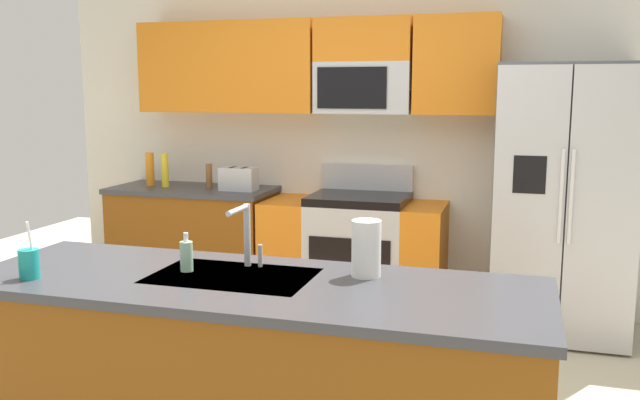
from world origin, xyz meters
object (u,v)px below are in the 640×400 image
object	(u,v)px
bottle_orange	(150,169)
drink_cup_teal	(29,264)
refrigerator	(562,202)
paper_towel_roll	(366,248)
pepper_mill	(209,176)
soap_dispenser	(186,256)
sink_faucet	(246,230)
toaster	(239,179)
range_oven	(354,254)
bottle_yellow	(165,170)

from	to	relation	value
bottle_orange	drink_cup_teal	size ratio (longest dim) A/B	1.10
refrigerator	bottle_orange	distance (m)	3.19
bottle_orange	paper_towel_roll	size ratio (longest dim) A/B	1.12
pepper_mill	bottle_orange	world-z (taller)	bottle_orange
pepper_mill	soap_dispenser	xyz separation A→B (m)	(1.01, -2.32, -0.03)
sink_faucet	paper_towel_roll	bearing A→B (deg)	1.16
soap_dispenser	drink_cup_teal	bearing A→B (deg)	-152.76
toaster	range_oven	bearing A→B (deg)	3.28
refrigerator	bottle_yellow	distance (m)	3.03
toaster	paper_towel_roll	world-z (taller)	paper_towel_roll
toaster	bottle_orange	world-z (taller)	bottle_orange
range_oven	refrigerator	bearing A→B (deg)	-2.81
sink_faucet	drink_cup_teal	distance (m)	0.91
range_oven	sink_faucet	world-z (taller)	sink_faucet
bottle_orange	drink_cup_teal	bearing A→B (deg)	-69.61
soap_dispenser	pepper_mill	bearing A→B (deg)	113.56
drink_cup_teal	soap_dispenser	distance (m)	0.64
range_oven	bottle_yellow	distance (m)	1.67
toaster	drink_cup_teal	bearing A→B (deg)	-86.30
pepper_mill	soap_dispenser	world-z (taller)	pepper_mill
sink_faucet	paper_towel_roll	world-z (taller)	sink_faucet
soap_dispenser	bottle_orange	bearing A→B (deg)	123.59
sink_faucet	bottle_orange	bearing A→B (deg)	128.88
pepper_mill	bottle_yellow	world-z (taller)	bottle_yellow
range_oven	bottle_yellow	size ratio (longest dim) A/B	5.02
toaster	drink_cup_teal	xyz separation A→B (m)	(0.17, -2.57, -0.03)
bottle_orange	soap_dispenser	world-z (taller)	bottle_orange
toaster	bottle_orange	bearing A→B (deg)	176.31
drink_cup_teal	pepper_mill	bearing A→B (deg)	99.59
refrigerator	sink_faucet	distance (m)	2.56
toaster	soap_dispenser	xyz separation A→B (m)	(0.74, -2.27, -0.02)
range_oven	refrigerator	distance (m)	1.55
range_oven	bottle_yellow	world-z (taller)	bottle_yellow
pepper_mill	bottle_orange	bearing A→B (deg)	179.79
paper_towel_roll	refrigerator	bearing A→B (deg)	67.25
drink_cup_teal	paper_towel_roll	size ratio (longest dim) A/B	1.02
pepper_mill	bottle_yellow	distance (m)	0.37
refrigerator	toaster	xyz separation A→B (m)	(-2.38, 0.02, 0.07)
refrigerator	bottle_orange	world-z (taller)	refrigerator
paper_towel_roll	drink_cup_teal	bearing A→B (deg)	-161.89
soap_dispenser	range_oven	bearing A→B (deg)	85.58
refrigerator	drink_cup_teal	bearing A→B (deg)	-131.07
refrigerator	toaster	bearing A→B (deg)	179.53
refrigerator	pepper_mill	world-z (taller)	refrigerator
bottle_yellow	drink_cup_teal	size ratio (longest dim) A/B	1.11
range_oven	drink_cup_teal	world-z (taller)	drink_cup_teal
toaster	paper_towel_roll	size ratio (longest dim) A/B	1.17
pepper_mill	sink_faucet	distance (m)	2.52
bottle_orange	refrigerator	bearing A→B (deg)	-1.28
bottle_yellow	sink_faucet	world-z (taller)	sink_faucet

